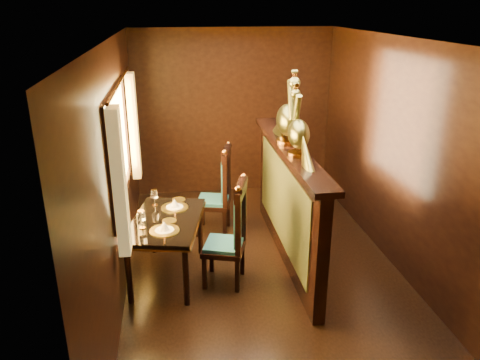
{
  "coord_description": "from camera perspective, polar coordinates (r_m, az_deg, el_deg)",
  "views": [
    {
      "loc": [
        -0.94,
        -4.45,
        2.82
      ],
      "look_at": [
        -0.24,
        0.18,
        1.04
      ],
      "focal_mm": 35.0,
      "sensor_mm": 36.0,
      "label": 1
    }
  ],
  "objects": [
    {
      "name": "chair_right",
      "position": [
        5.95,
        -2.3,
        -0.98
      ],
      "size": [
        0.52,
        0.54,
        1.19
      ],
      "rotation": [
        0.0,
        0.0,
        -0.25
      ],
      "color": "black",
      "rests_on": "ground"
    },
    {
      "name": "ground",
      "position": [
        5.36,
        2.9,
        -11.03
      ],
      "size": [
        5.0,
        5.0,
        0.0
      ],
      "primitive_type": "plane",
      "color": "black",
      "rests_on": "ground"
    },
    {
      "name": "chair_left",
      "position": [
        4.86,
        -0.73,
        -6.17
      ],
      "size": [
        0.54,
        0.55,
        1.19
      ],
      "rotation": [
        0.0,
        0.0,
        -0.31
      ],
      "color": "black",
      "rests_on": "ground"
    },
    {
      "name": "partition",
      "position": [
        5.35,
        5.79,
        -2.53
      ],
      "size": [
        0.26,
        2.7,
        1.36
      ],
      "color": "black",
      "rests_on": "ground"
    },
    {
      "name": "peacock_left",
      "position": [
        4.74,
        7.23,
        7.13
      ],
      "size": [
        0.22,
        0.6,
        0.71
      ],
      "primitive_type": null,
      "color": "#194B30",
      "rests_on": "partition"
    },
    {
      "name": "room_shell",
      "position": [
        4.72,
        2.19,
        5.54
      ],
      "size": [
        3.04,
        5.04,
        2.52
      ],
      "color": "black",
      "rests_on": "ground"
    },
    {
      "name": "peacock_right",
      "position": [
        5.14,
        5.94,
        8.95
      ],
      "size": [
        0.26,
        0.7,
        0.83
      ],
      "primitive_type": null,
      "color": "#194B30",
      "rests_on": "partition"
    },
    {
      "name": "dining_table",
      "position": [
        5.04,
        -9.02,
        -5.41
      ],
      "size": [
        0.93,
        1.28,
        0.89
      ],
      "rotation": [
        0.0,
        0.0,
        -0.21
      ],
      "color": "black",
      "rests_on": "ground"
    }
  ]
}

